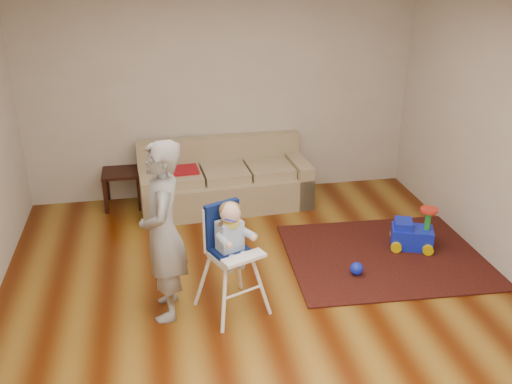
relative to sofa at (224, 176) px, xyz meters
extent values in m
plane|color=#501E05|center=(0.05, -2.30, -0.41)|extent=(5.50, 5.50, 0.00)
cube|color=beige|center=(0.05, 0.45, 0.94)|extent=(5.00, 0.04, 2.70)
cube|color=white|center=(0.05, -2.30, 2.29)|extent=(5.00, 5.50, 0.04)
cube|color=maroon|center=(-0.58, -0.05, 0.13)|extent=(0.50, 0.34, 0.04)
cube|color=black|center=(1.60, -1.64, -0.40)|extent=(2.31, 1.78, 0.02)
sphere|color=#1426E8|center=(1.08, -1.95, -0.33)|extent=(0.14, 0.14, 0.14)
cylinder|color=#1426E8|center=(-0.31, -2.38, 0.56)|extent=(0.06, 0.12, 0.01)
imported|color=gray|center=(-0.83, -2.21, 0.42)|extent=(0.43, 0.62, 1.65)
camera|label=1|loc=(-0.85, -6.65, 2.72)|focal=40.00mm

